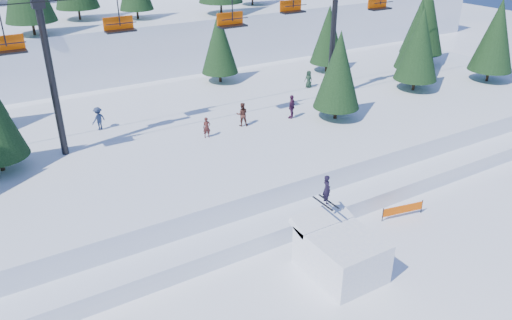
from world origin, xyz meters
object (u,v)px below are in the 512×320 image
jump_kicker (340,251)px  banner_near (403,209)px  chairlift (201,32)px  banner_far (390,191)px

jump_kicker → banner_near: jump_kicker is taller
chairlift → banner_near: (6.21, -14.38, -8.78)m
chairlift → banner_far: chairlift is taller
jump_kicker → chairlift: bearing=88.6°
jump_kicker → chairlift: chairlift is taller
jump_kicker → banner_near: (6.62, 1.97, -0.66)m
banner_near → chairlift: bearing=113.4°
banner_far → banner_near: bearing=-114.7°
jump_kicker → banner_near: size_ratio=1.74×
chairlift → banner_near: 17.95m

